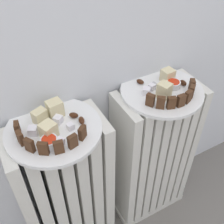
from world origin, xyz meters
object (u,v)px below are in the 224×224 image
Objects in this scene: radiator_left at (67,195)px; plate_left at (54,129)px; radiator_right at (152,157)px; jam_bowl_right at (173,84)px; jam_bowl_left at (49,142)px; fork at (159,87)px; plate_right at (162,91)px.

plate_left is at bearing 0.00° from radiator_left.
jam_bowl_right is (0.04, -0.01, 0.36)m from radiator_right.
jam_bowl_left reaches higher than plate_left.
plate_left is at bearing 62.99° from jam_bowl_left.
jam_bowl_left is at bearing -171.81° from radiator_right.
plate_left is 0.07m from jam_bowl_left.
radiator_right is at bearing 172.29° from jam_bowl_right.
radiator_right is 0.35m from fork.
radiator_left is 0.37m from jam_bowl_left.
jam_bowl_left reaches higher than radiator_left.
jam_bowl_left is at bearing -117.01° from plate_left.
fork reaches higher than plate_right.
plate_left and plate_right have the same top height.
fork is (-0.00, 0.01, 0.35)m from radiator_right.
radiator_left is 14.30× the size of jam_bowl_left.
plate_right is at bearing 180.00° from radiator_right.
radiator_left is at bearing 180.00° from radiator_right.
radiator_left is at bearing 180.00° from plate_left.
radiator_left is at bearing 179.24° from jam_bowl_right.
jam_bowl_left is 0.41m from fork.
radiator_left is at bearing 62.99° from jam_bowl_left.
radiator_left is at bearing 180.00° from plate_right.
plate_right is 0.01m from fork.
fork reaches higher than plate_left.
jam_bowl_left is 0.99× the size of jam_bowl_right.
jam_bowl_left is at bearing -171.81° from plate_right.
fork is at bearing 1.86° from plate_left.
plate_right is at bearing 8.19° from jam_bowl_left.
jam_bowl_left is (-0.41, -0.06, 0.02)m from plate_right.
plate_right is 3.13× the size of fork.
plate_right is at bearing 0.00° from plate_left.
radiator_right is at bearing 0.00° from plate_right.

